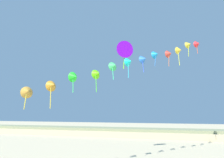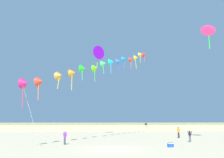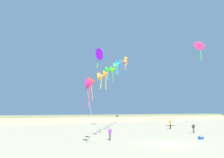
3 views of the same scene
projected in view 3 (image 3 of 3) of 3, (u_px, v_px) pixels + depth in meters
ground_plane at (168, 144)px, 21.38m from camera, size 240.00×240.00×0.00m
dune_ridge at (76, 118)px, 62.53m from camera, size 120.00×8.19×2.13m
person_near_left at (170, 124)px, 38.37m from camera, size 0.58×0.23×1.66m
person_near_right at (110, 133)px, 23.89m from camera, size 0.52×0.28×1.52m
person_mid_center at (193, 128)px, 31.49m from camera, size 0.49×0.33×1.51m
kite_banner_string at (117, 66)px, 36.51m from camera, size 19.27×28.33×17.77m
large_kite_low_lead at (200, 45)px, 36.52m from camera, size 2.34×1.94×4.07m
large_kite_mid_trail at (98, 55)px, 42.43m from camera, size 2.64×2.16×4.20m
beach_cooler at (201, 138)px, 24.70m from camera, size 0.58×0.41×0.46m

